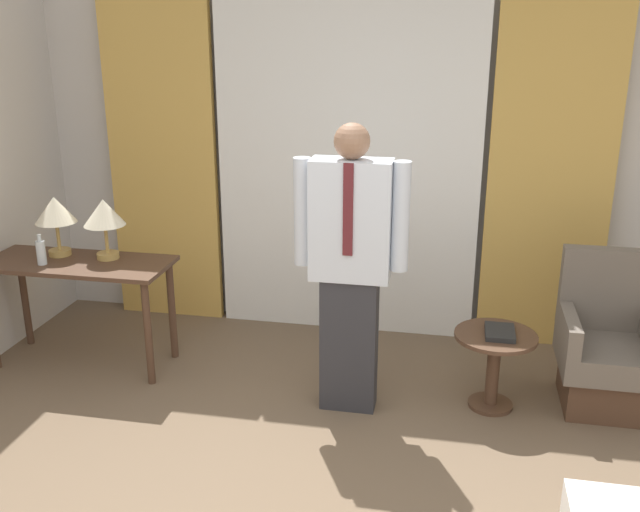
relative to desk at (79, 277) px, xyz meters
name	(u,v)px	position (x,y,z in m)	size (l,w,h in m)	color
wall_back	(350,151)	(1.67, 1.08, 0.72)	(10.00, 0.06, 2.70)	beige
curtain_sheer_center	(347,163)	(1.67, 0.95, 0.66)	(1.92, 0.06, 2.58)	white
curtain_drape_left	(163,156)	(0.25, 0.95, 0.66)	(0.84, 0.06, 2.58)	gold
curtain_drape_right	(551,170)	(3.09, 0.95, 0.66)	(0.84, 0.06, 2.58)	gold
desk	(79,277)	(0.00, 0.00, 0.00)	(1.25, 0.52, 0.74)	#4C3323
table_lamp_left	(55,213)	(-0.18, 0.10, 0.42)	(0.27, 0.27, 0.41)	tan
table_lamp_right	(104,215)	(0.18, 0.10, 0.42)	(0.27, 0.27, 0.41)	tan
bottle_near_edge	(41,252)	(-0.19, -0.10, 0.20)	(0.06, 0.06, 0.21)	silver
person	(350,261)	(1.88, -0.23, 0.32)	(0.67, 0.22, 1.74)	#2D2D33
armchair	(606,352)	(3.42, 0.12, -0.29)	(0.56, 0.59, 0.94)	#4C3323
side_table	(494,357)	(2.74, -0.07, -0.30)	(0.49, 0.49, 0.49)	#4C3323
book	(500,332)	(2.77, -0.07, -0.13)	(0.17, 0.25, 0.03)	black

